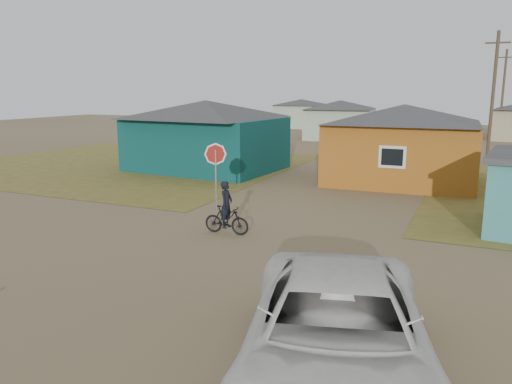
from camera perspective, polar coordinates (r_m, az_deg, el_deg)
ground at (r=13.97m, az=-2.83°, el=-7.73°), size 120.00×120.00×0.00m
grass_nw at (r=32.15m, az=-14.64°, el=3.05°), size 20.00×18.00×0.00m
house_teal at (r=29.22m, az=-5.72°, el=6.58°), size 8.93×7.08×4.00m
house_yellow at (r=26.09m, az=16.42°, el=5.44°), size 7.72×6.76×3.90m
house_pale_west at (r=47.35m, az=9.58°, el=8.20°), size 7.04×6.15×3.60m
house_pale_north at (r=61.16m, az=5.16°, el=8.99°), size 6.28×5.81×3.40m
utility_pole_near at (r=33.72m, az=25.43°, el=9.76°), size 1.40×0.20×8.00m
utility_pole_far at (r=49.74m, az=26.36°, el=9.96°), size 1.40×0.20×8.00m
stop_sign at (r=19.27m, az=-4.64°, el=3.53°), size 0.85×0.19×2.62m
cyclist at (r=16.23m, az=-3.39°, el=-2.62°), size 1.56×0.57×1.75m
vehicle at (r=8.23m, az=9.23°, el=-15.75°), size 4.50×6.87×1.76m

